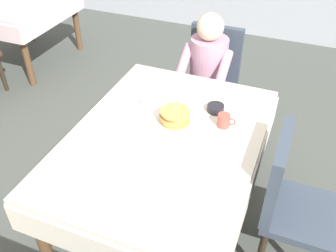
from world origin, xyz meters
TOP-DOWN VIEW (x-y plane):
  - ground_plane at (0.00, 0.00)m, footprint 14.00×14.00m
  - dining_table_main at (0.00, 0.00)m, footprint 1.12×1.52m
  - chair_diner at (-0.05, 1.17)m, footprint 0.44×0.45m
  - diner_person at (-0.05, 1.01)m, footprint 0.40×0.43m
  - chair_right_side at (0.77, 0.00)m, footprint 0.45×0.44m
  - plate_breakfast at (0.01, 0.14)m, footprint 0.28×0.28m
  - breakfast_stack at (0.01, 0.14)m, footprint 0.19×0.19m
  - cup_coffee at (0.30, 0.23)m, footprint 0.11×0.08m
  - bowl_butter at (0.21, 0.37)m, footprint 0.11×0.11m
  - syrup_pitcher at (-0.25, 0.25)m, footprint 0.08×0.08m
  - fork_left_of_plate at (-0.18, 0.12)m, footprint 0.03×0.18m
  - knife_right_of_plate at (0.20, 0.12)m, footprint 0.03×0.20m
  - spoon_near_edge at (0.00, -0.16)m, footprint 0.15×0.02m
  - napkin_folded at (-0.25, 0.03)m, footprint 0.19×0.15m
  - background_table_far at (-2.40, 1.60)m, footprint 0.92×1.12m

SIDE VIEW (x-z plane):
  - ground_plane at x=0.00m, z-range 0.00..0.00m
  - chair_diner at x=-0.05m, z-range 0.06..0.99m
  - chair_right_side at x=0.77m, z-range 0.06..0.99m
  - background_table_far at x=-2.40m, z-range 0.25..0.99m
  - dining_table_main at x=0.00m, z-range 0.28..1.02m
  - diner_person at x=-0.05m, z-range 0.11..1.23m
  - fork_left_of_plate at x=-0.18m, z-range 0.74..0.74m
  - knife_right_of_plate at x=0.20m, z-range 0.74..0.74m
  - spoon_near_edge at x=0.00m, z-range 0.74..0.74m
  - napkin_folded at x=-0.25m, z-range 0.74..0.75m
  - plate_breakfast at x=0.01m, z-range 0.74..0.76m
  - bowl_butter at x=0.21m, z-range 0.74..0.78m
  - syrup_pitcher at x=-0.25m, z-range 0.74..0.81m
  - cup_coffee at x=0.30m, z-range 0.74..0.83m
  - breakfast_stack at x=0.01m, z-range 0.75..0.85m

